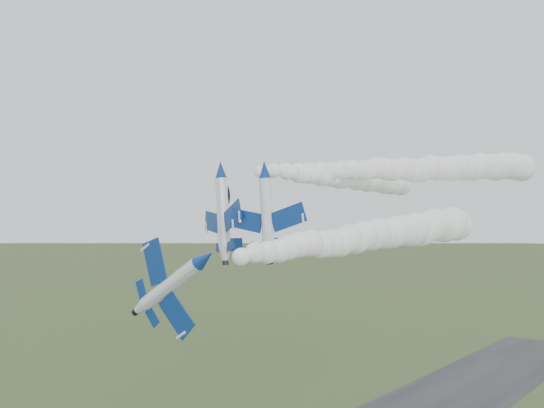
{
  "coord_description": "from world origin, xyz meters",
  "views": [
    {
      "loc": [
        51.41,
        -42.03,
        37.74
      ],
      "look_at": [
        4.9,
        16.09,
        39.75
      ],
      "focal_mm": 40.0,
      "sensor_mm": 36.0,
      "label": 1
    }
  ],
  "objects": [
    {
      "name": "smoke_trail_jet_pair_left",
      "position": [
        7.46,
        48.13,
        46.05
      ],
      "size": [
        27.58,
        56.19,
        5.03
      ],
      "primitive_type": null,
      "rotation": [
        0.0,
        0.0,
        -0.4
      ],
      "color": "white"
    },
    {
      "name": "smoke_trail_jet_pair_right",
      "position": [
        -0.79,
        45.39,
        44.59
      ],
      "size": [
        12.74,
        53.1,
        4.48
      ],
      "primitive_type": null,
      "rotation": [
        0.0,
        0.0,
        0.16
      ],
      "color": "white"
    },
    {
      "name": "jet_lead",
      "position": [
        11.36,
        -2.0,
        34.24
      ],
      "size": [
        5.58,
        12.39,
        8.77
      ],
      "rotation": [
        0.0,
        1.02,
        0.05
      ],
      "color": "white"
    },
    {
      "name": "smoke_trail_jet_lead",
      "position": [
        10.13,
        34.05,
        35.73
      ],
      "size": [
        9.4,
        67.11,
        5.77
      ],
      "primitive_type": null,
      "rotation": [
        0.0,
        0.0,
        0.05
      ],
      "color": "white"
    },
    {
      "name": "jet_pair_left",
      "position": [
        -5.24,
        17.45,
        44.62
      ],
      "size": [
        11.69,
        13.5,
        3.62
      ],
      "rotation": [
        0.0,
        -0.13,
        -0.4
      ],
      "color": "white"
    },
    {
      "name": "jet_pair_right",
      "position": [
        3.9,
        15.76,
        44.06
      ],
      "size": [
        10.85,
        12.85,
        3.2
      ],
      "rotation": [
        0.0,
        -0.07,
        0.16
      ],
      "color": "white"
    }
  ]
}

